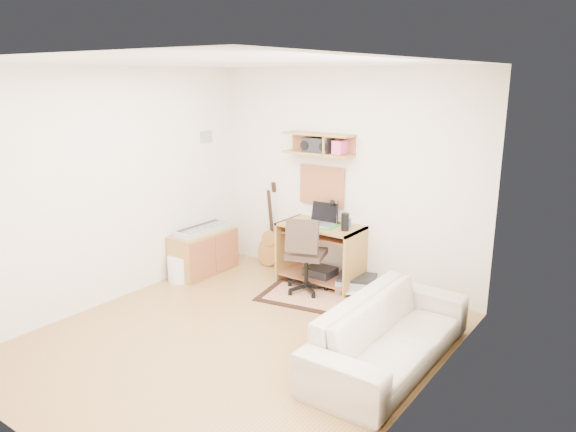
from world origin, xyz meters
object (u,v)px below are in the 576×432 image
Objects in this scene: printer at (357,284)px; cabinet at (204,252)px; desk at (321,254)px; sofa at (390,323)px; task_chair at (306,254)px.

cabinet is at bearing 176.52° from printer.
sofa is (1.52, -1.25, 0.01)m from desk.
task_chair reaches higher than printer.
cabinet is at bearing 76.92° from sofa.
printer is (0.49, 0.04, -0.29)m from desk.
desk is 1.55m from cabinet.
desk is 0.57m from printer.
task_chair is at bearing -163.87° from printer.
sofa is at bearing -13.08° from cabinet.
sofa reaches higher than printer.
sofa is (1.52, -0.93, -0.08)m from task_chair.
sofa is (1.03, -1.29, 0.30)m from printer.
task_chair is 1.78m from sofa.
sofa is at bearing -49.93° from task_chair.
desk is at bearing 21.48° from cabinet.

